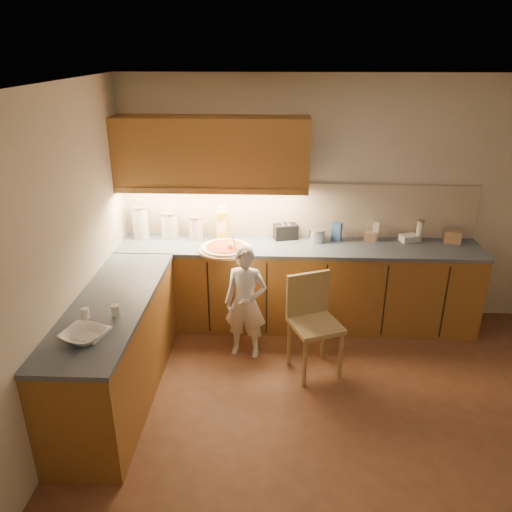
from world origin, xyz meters
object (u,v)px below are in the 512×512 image
Objects in this scene: child at (246,303)px; oil_jug at (222,225)px; wooden_chair at (312,317)px; toaster at (286,232)px; pizza_on_board at (225,248)px.

oil_jug is (-0.30, 0.75, 0.52)m from child.
oil_jug reaches higher than wooden_chair.
toaster is at bearing 81.71° from wooden_chair.
wooden_chair is 1.43m from oil_jug.
child is (0.23, -0.44, -0.38)m from pizza_on_board.
pizza_on_board is at bearing 126.90° from child.
child is at bearing -129.49° from toaster.
pizza_on_board reaches higher than wooden_chair.
pizza_on_board is at bearing -78.43° from oil_jug.
oil_jug reaches higher than toaster.
pizza_on_board is 1.48× the size of oil_jug.
wooden_chair is (0.86, -0.64, -0.40)m from pizza_on_board.
oil_jug is 1.33× the size of toaster.
child is 0.66m from wooden_chair.
toaster is at bearing 74.30° from child.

